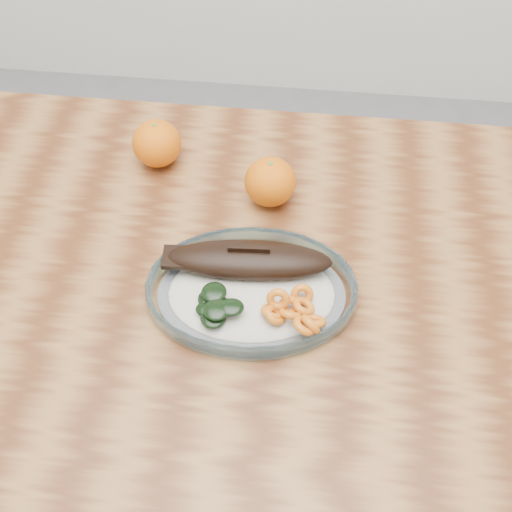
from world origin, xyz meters
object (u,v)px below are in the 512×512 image
Objects in this scene: dining_table at (207,314)px; plated_meal at (251,288)px; orange_right at (270,182)px; orange_left at (157,143)px.

plated_meal is (0.07, -0.03, 0.12)m from dining_table.
dining_table is 0.14m from plated_meal.
orange_right is (0.08, 0.17, 0.14)m from dining_table.
plated_meal reaches higher than dining_table.
dining_table is at bearing -116.14° from orange_right.
orange_left is at bearing 115.68° from dining_table.
orange_left and orange_right have the same top height.
dining_table is 14.61× the size of orange_left.
orange_right is at bearing 82.30° from plated_meal.
dining_table is at bearing 155.46° from plated_meal.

